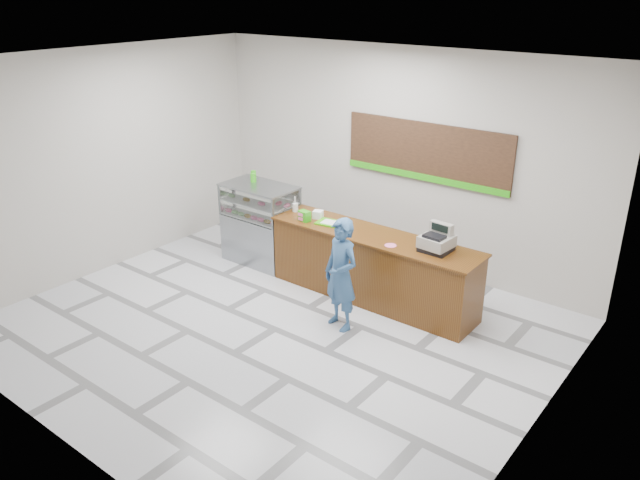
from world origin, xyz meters
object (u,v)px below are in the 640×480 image
Objects in this scene: sales_counter at (372,267)px; serving_tray at (330,223)px; display_case at (260,223)px; cash_register at (437,241)px; customer at (341,275)px.

serving_tray is at bearing -177.23° from sales_counter.
sales_counter is 0.91m from serving_tray.
cash_register reaches higher than display_case.
serving_tray is (-1.73, -0.08, -0.13)m from cash_register.
display_case is 3.02× the size of serving_tray.
serving_tray is (-0.75, -0.04, 0.52)m from sales_counter.
customer is at bearing -127.00° from cash_register.
customer is (-0.87, -0.97, -0.39)m from cash_register.
serving_tray is 1.27m from customer.
cash_register is (3.20, 0.04, 0.49)m from display_case.
customer reaches higher than serving_tray.
sales_counter is 1.18m from cash_register.
cash_register is (0.98, 0.04, 0.65)m from sales_counter.
cash_register is 0.99× the size of serving_tray.
customer is (0.11, -0.93, 0.26)m from sales_counter.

